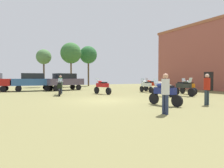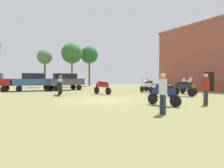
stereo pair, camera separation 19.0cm
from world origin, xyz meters
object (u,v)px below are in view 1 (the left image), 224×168
Objects in this scene: person_1 at (207,87)px; tree_3 at (71,53)px; motorcycle_5 at (151,85)px; tree_5 at (44,57)px; motorcycle_6 at (184,87)px; car_1 at (33,81)px; motorcycle_4 at (146,85)px; motorcycle_3 at (60,87)px; motorcycle_9 at (164,92)px; car_2 at (65,80)px; person_3 at (165,91)px; motorcycle_12 at (163,88)px; motorcycle_13 at (188,86)px; person_2 at (61,83)px; tree_2 at (88,55)px; motorcycle_7 at (102,86)px.

person_1 is 24.91m from tree_3.
motorcycle_5 is 0.38× the size of tree_5.
tree_5 reaches higher than motorcycle_5.
car_1 is (-10.14, 12.48, 0.43)m from motorcycle_6.
motorcycle_4 is 12.65m from car_1.
motorcycle_3 is 8.61m from motorcycle_4.
motorcycle_9 is 15.18m from car_2.
tree_5 is (-0.25, 26.08, 3.71)m from person_3.
car_2 is at bearing 133.11° from motorcycle_5.
motorcycle_3 is at bearing -95.19° from tree_5.
motorcycle_5 is at bearing 45.14° from motorcycle_12.
motorcycle_9 is at bearing -138.97° from motorcycle_13.
motorcycle_5 is at bearing -142.38° from car_2.
motorcycle_4 is at bearing -157.63° from motorcycle_5.
motorcycle_6 is (8.82, -5.62, 0.03)m from motorcycle_3.
motorcycle_5 is at bearing 41.65° from motorcycle_9.
motorcycle_3 is at bearing 171.71° from motorcycle_5.
motorcycle_5 is 5.62m from motorcycle_12.
motorcycle_13 is at bearing -6.45° from motorcycle_3.
motorcycle_13 is at bearing -154.38° from car_2.
motorcycle_5 is 10.68m from motorcycle_9.
motorcycle_3 is 11.49m from motorcycle_13.
motorcycle_12 is at bearing -127.69° from motorcycle_5.
motorcycle_3 is 1.27× the size of person_2.
motorcycle_9 is 2.42m from person_1.
motorcycle_3 is at bearing 166.12° from motorcycle_13.
motorcycle_13 is 0.30× the size of tree_2.
motorcycle_12 is 0.98× the size of motorcycle_13.
car_2 is 4.87m from person_2.
motorcycle_4 is 1.28× the size of person_3.
motorcycle_3 is 16.30m from tree_3.
motorcycle_12 is at bearing -74.74° from tree_5.
motorcycle_13 is 0.47× the size of car_2.
motorcycle_12 is (-1.61, -4.09, 0.00)m from motorcycle_4.
motorcycle_3 is at bearing 176.59° from motorcycle_4.
motorcycle_7 reaches higher than motorcycle_13.
motorcycle_9 reaches higher than motorcycle_4.
motorcycle_3 is 8.62m from motorcycle_12.
motorcycle_4 is at bearing -150.61° from car_2.
motorcycle_6 is at bearing -107.46° from motorcycle_5.
person_3 is (-8.88, -6.21, 0.28)m from motorcycle_13.
car_2 is 16.55m from person_1.
motorcycle_7 is 9.44m from person_1.
person_2 is at bearing 128.65° from motorcycle_7.
tree_2 is (-1.38, 20.48, 4.79)m from motorcycle_13.
car_2 reaches higher than motorcycle_7.
motorcycle_12 is 3.61m from motorcycle_13.
motorcycle_7 is 16.09m from tree_3.
motorcycle_7 is at bearing 179.61° from motorcycle_4.
motorcycle_3 is at bearing 154.27° from motorcycle_7.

